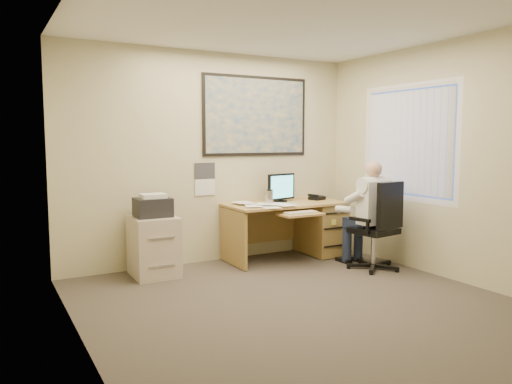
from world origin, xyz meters
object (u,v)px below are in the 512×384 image
person (373,215)px  office_chair (376,244)px  desk (305,223)px  filing_cabinet (153,241)px

person → office_chair: bearing=-97.1°
desk → filing_cabinet: (-2.13, 0.01, -0.03)m
desk → filing_cabinet: 2.13m
office_chair → person: bearing=76.6°
desk → filing_cabinet: desk is taller
desk → office_chair: desk is taller
filing_cabinet → person: 2.66m
filing_cabinet → office_chair: office_chair is taller
office_chair → person: size_ratio=0.82×
desk → person: size_ratio=1.21×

